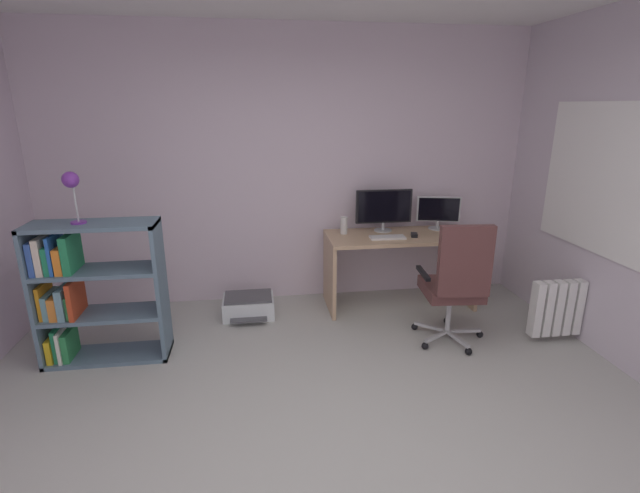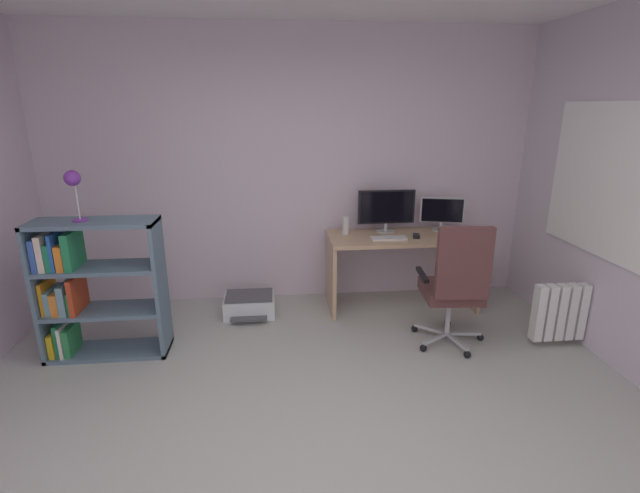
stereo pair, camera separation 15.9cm
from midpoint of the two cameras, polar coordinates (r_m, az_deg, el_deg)
name	(u,v)px [view 2 (the right image)]	position (r m, az deg, el deg)	size (l,w,h in m)	color
ground_plane	(312,463)	(2.95, 0.74, -25.19)	(4.88, 4.94, 0.02)	#AEAFA8
wall_back	(290,169)	(4.74, -2.71, 9.60)	(4.88, 0.10, 2.73)	silver
window_pane	(610,181)	(4.31, 33.11, 6.78)	(0.01, 1.30, 1.12)	white
window_frame	(609,181)	(4.31, 33.03, 6.78)	(0.02, 1.38, 1.20)	white
desk	(402,255)	(4.69, 11.06, -0.99)	(1.47, 0.62, 0.75)	tan
monitor_main	(386,208)	(4.69, 9.18, 4.70)	(0.57, 0.18, 0.43)	#B2B5B7
monitor_secondary	(442,212)	(4.89, 15.77, 4.14)	(0.44, 0.18, 0.34)	#B2B5B7
keyboard	(389,238)	(4.48, 9.54, 1.02)	(0.34, 0.13, 0.02)	silver
computer_mouse	(416,236)	(4.58, 12.81, 1.27)	(0.06, 0.10, 0.03)	black
desktop_speaker	(346,226)	(4.60, 4.21, 2.58)	(0.07, 0.07, 0.17)	silver
office_chair	(455,283)	(3.96, 17.52, -4.34)	(0.62, 0.63, 1.10)	#B7BABC
bookshelf	(86,288)	(4.10, -25.98, -4.68)	(0.95, 0.35, 1.13)	slate
desk_lamp	(73,183)	(3.88, -27.19, 6.99)	(0.13, 0.12, 0.39)	#73319C
printer	(250,305)	(4.60, -7.72, -7.16)	(0.49, 0.43, 0.21)	silver
radiator	(575,311)	(4.53, 29.91, -6.98)	(0.73, 0.10, 0.49)	white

